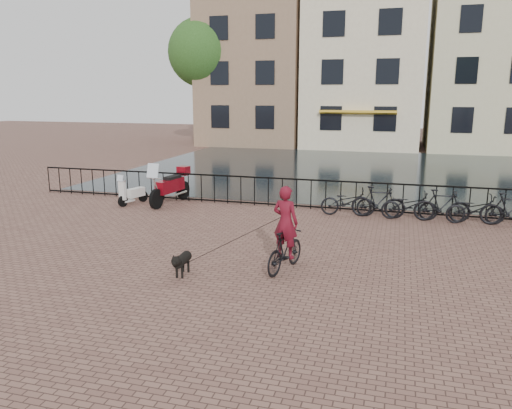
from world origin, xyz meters
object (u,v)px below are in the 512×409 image
(dog, at_px, (182,263))
(cyclist, at_px, (285,234))
(scooter, at_px, (133,188))
(motorcycle, at_px, (170,182))

(dog, bearing_deg, cyclist, 19.92)
(scooter, bearing_deg, dog, -36.01)
(cyclist, relative_size, scooter, 1.75)
(dog, distance_m, motorcycle, 7.26)
(dog, height_order, motorcycle, motorcycle)
(motorcycle, bearing_deg, scooter, -154.89)
(cyclist, distance_m, motorcycle, 7.75)
(scooter, bearing_deg, motorcycle, 33.77)
(motorcycle, height_order, scooter, motorcycle)
(dog, height_order, scooter, scooter)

